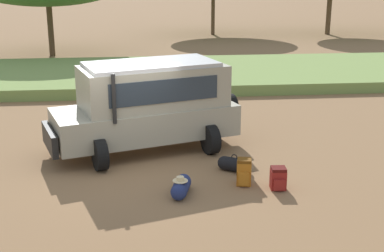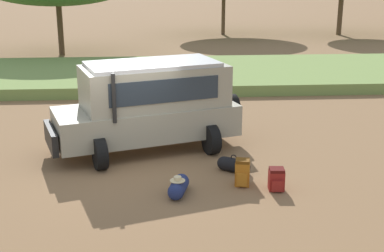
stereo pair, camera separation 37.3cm
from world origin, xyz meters
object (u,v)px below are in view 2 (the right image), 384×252
Objects in this scene: duffel_bag_low_black_case at (179,186)px; backpack_beside_front_wheel at (242,173)px; duffel_bag_soft_canvas at (234,165)px; backpack_cluster_center at (276,180)px; safari_vehicle at (150,104)px.

backpack_beside_front_wheel is at bearing 14.82° from duffel_bag_low_black_case.
duffel_bag_low_black_case is 1.20× the size of duffel_bag_soft_canvas.
backpack_beside_front_wheel is 1.56m from duffel_bag_low_black_case.
backpack_cluster_center is (0.73, -0.32, -0.06)m from backpack_beside_front_wheel.
backpack_cluster_center is 0.66× the size of duffel_bag_soft_canvas.
safari_vehicle is at bearing 101.52° from duffel_bag_low_black_case.
duffel_bag_low_black_case is at bearing -138.70° from duffel_bag_soft_canvas.
duffel_bag_soft_canvas is (1.43, 1.25, -0.01)m from duffel_bag_low_black_case.
duffel_bag_low_black_case is at bearing -177.99° from backpack_cluster_center.
backpack_beside_front_wheel reaches higher than duffel_bag_soft_canvas.
backpack_cluster_center is (2.87, -3.02, -1.04)m from safari_vehicle.
duffel_bag_low_black_case is (-1.50, -0.40, -0.12)m from backpack_beside_front_wheel.
safari_vehicle is at bearing 128.35° from backpack_beside_front_wheel.
backpack_beside_front_wheel is at bearing -84.88° from duffel_bag_soft_canvas.
backpack_beside_front_wheel is 1.22× the size of backpack_cluster_center.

